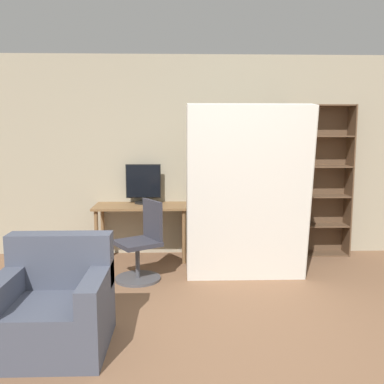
# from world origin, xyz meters

# --- Properties ---
(ground_plane) EXTENTS (16.00, 16.00, 0.00)m
(ground_plane) POSITION_xyz_m (0.00, 0.00, 0.00)
(ground_plane) COLOR brown
(wall_back) EXTENTS (8.00, 0.06, 2.70)m
(wall_back) POSITION_xyz_m (0.00, 3.07, 1.35)
(wall_back) COLOR tan
(wall_back) RESTS_ON ground
(desk) EXTENTS (1.23, 0.56, 0.73)m
(desk) POSITION_xyz_m (-0.92, 2.75, 0.62)
(desk) COLOR brown
(desk) RESTS_ON ground
(monitor) EXTENTS (0.47, 0.24, 0.53)m
(monitor) POSITION_xyz_m (-0.90, 2.90, 0.99)
(monitor) COLOR black
(monitor) RESTS_ON desk
(office_chair) EXTENTS (0.61, 0.61, 0.91)m
(office_chair) POSITION_xyz_m (-0.85, 1.96, 0.36)
(office_chair) COLOR #4C4C51
(office_chair) RESTS_ON ground
(bookshelf) EXTENTS (0.87, 0.31, 2.03)m
(bookshelf) POSITION_xyz_m (1.35, 2.93, 1.00)
(bookshelf) COLOR brown
(bookshelf) RESTS_ON ground
(mattress_near) EXTENTS (1.36, 0.50, 1.99)m
(mattress_near) POSITION_xyz_m (0.35, 1.88, 0.99)
(mattress_near) COLOR silver
(mattress_near) RESTS_ON ground
(mattress_far) EXTENTS (1.36, 0.42, 1.98)m
(mattress_far) POSITION_xyz_m (0.35, 2.15, 0.99)
(mattress_far) COLOR silver
(mattress_far) RESTS_ON ground
(armchair) EXTENTS (0.85, 0.80, 0.85)m
(armchair) POSITION_xyz_m (-1.41, 0.43, 0.32)
(armchair) COLOR #474C5B
(armchair) RESTS_ON ground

